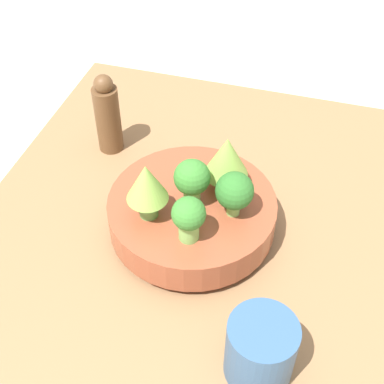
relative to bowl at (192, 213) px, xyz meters
name	(u,v)px	position (x,y,z in m)	size (l,w,h in m)	color
ground_plane	(212,242)	(0.02, -0.03, -0.09)	(6.00, 6.00, 0.00)	beige
table	(213,234)	(0.02, -0.03, -0.06)	(0.82, 0.78, 0.05)	olive
bowl	(192,213)	(0.00, 0.00, 0.00)	(0.27, 0.27, 0.07)	brown
broccoli_floret_center	(192,179)	(0.00, 0.00, 0.08)	(0.06, 0.06, 0.08)	#7AB256
broccoli_floret_front	(235,192)	(-0.01, -0.07, 0.07)	(0.06, 0.06, 0.08)	#7AB256
romanesco_piece_far	(147,185)	(-0.05, 0.05, 0.09)	(0.06, 0.06, 0.10)	#609347
broccoli_floret_left	(189,217)	(-0.07, -0.02, 0.07)	(0.05, 0.05, 0.08)	#7AB256
romanesco_piece_near	(227,157)	(0.05, -0.04, 0.09)	(0.07, 0.07, 0.09)	#6BA34C
cup	(260,350)	(-0.21, -0.15, 0.01)	(0.09, 0.09, 0.10)	#33567F
pepper_mill	(107,115)	(0.16, 0.21, 0.04)	(0.05, 0.05, 0.16)	brown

